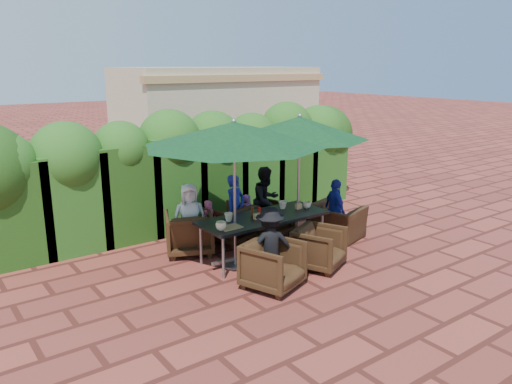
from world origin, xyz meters
TOP-DOWN VIEW (x-y plane):
  - ground at (0.00, 0.00)m, footprint 80.00×80.00m
  - dining_table at (0.05, -0.07)m, footprint 2.30×0.90m
  - umbrella_left at (-0.56, -0.09)m, footprint 2.93×2.93m
  - umbrella_right at (0.83, -0.07)m, footprint 2.41×2.41m
  - chair_far_left at (-0.89, 0.88)m, footprint 1.05×1.02m
  - chair_far_mid at (0.04, 0.95)m, footprint 0.94×0.91m
  - chair_far_right at (0.85, 0.78)m, footprint 0.84×0.81m
  - chair_near_left at (-0.57, -1.14)m, footprint 0.98×0.95m
  - chair_near_right at (0.52, -0.98)m, footprint 0.96×0.94m
  - chair_end_right at (1.80, -0.07)m, footprint 0.88×1.11m
  - adult_far_left at (-0.85, 0.93)m, footprint 0.71×0.56m
  - adult_far_mid at (0.09, 0.87)m, footprint 0.57×0.51m
  - adult_far_right at (0.89, 0.96)m, footprint 0.71×0.50m
  - adult_near_left at (-0.49, -0.95)m, footprint 0.85×0.62m
  - adult_end_right at (1.71, -0.13)m, footprint 0.53×0.77m
  - child_left at (-0.45, 0.91)m, footprint 0.38×0.34m
  - child_right at (0.40, 0.89)m, footprint 0.38×0.34m
  - pedestrian_a at (1.58, 4.21)m, footprint 1.39×1.37m
  - pedestrian_b at (2.57, 4.33)m, footprint 0.85×0.56m
  - pedestrian_c at (3.21, 4.21)m, footprint 1.09×0.65m
  - cup_a at (-0.94, -0.27)m, footprint 0.17×0.17m
  - cup_b at (-0.59, 0.05)m, footprint 0.15×0.15m
  - cup_c at (0.17, -0.23)m, footprint 0.17×0.17m
  - cup_d at (0.61, 0.10)m, footprint 0.15×0.15m
  - cup_e at (0.98, -0.13)m, footprint 0.15×0.15m
  - ketchup_bottle at (-0.02, -0.05)m, footprint 0.04×0.04m
  - sauce_bottle at (-0.10, 0.05)m, footprint 0.04×0.04m
  - serving_tray at (-0.76, -0.26)m, footprint 0.35×0.25m
  - number_block_left at (-0.14, -0.13)m, footprint 0.12×0.06m
  - number_block_right at (0.83, -0.08)m, footprint 0.12×0.06m
  - hedge_wall at (-0.07, 2.32)m, footprint 9.10×1.60m
  - building at (3.50, 6.99)m, footprint 6.20×3.08m

SIDE VIEW (x-z plane):
  - ground at x=0.00m, z-range 0.00..0.00m
  - chair_far_right at x=0.85m, z-range 0.00..0.72m
  - chair_near_right at x=0.52m, z-range 0.00..0.76m
  - chair_far_mid at x=0.04m, z-range 0.00..0.78m
  - chair_near_left at x=-0.57m, z-range 0.00..0.80m
  - chair_far_left at x=-0.89m, z-range 0.00..0.83m
  - chair_end_right at x=1.80m, z-range 0.00..0.85m
  - child_right at x=0.40m, z-range 0.00..0.87m
  - child_left at x=-0.45m, z-range 0.00..0.89m
  - adult_end_right at x=1.71m, z-range 0.00..1.18m
  - adult_near_left at x=-0.49m, z-range 0.00..1.21m
  - adult_far_left at x=-0.85m, z-range 0.00..1.25m
  - adult_far_mid at x=0.09m, z-range 0.00..1.30m
  - adult_far_right at x=0.89m, z-range 0.00..1.35m
  - dining_table at x=0.05m, z-range 0.30..1.05m
  - serving_tray at x=-0.76m, z-range 0.75..0.77m
  - pedestrian_a at x=1.58m, z-range 0.00..1.54m
  - pedestrian_c at x=3.21m, z-range 0.00..1.59m
  - number_block_left at x=-0.14m, z-range 0.75..0.85m
  - number_block_right at x=0.83m, z-range 0.75..0.85m
  - cup_e at x=0.98m, z-range 0.75..0.86m
  - cup_c at x=0.17m, z-range 0.75..0.88m
  - cup_a at x=-0.94m, z-range 0.75..0.89m
  - cup_b at x=-0.59m, z-range 0.75..0.89m
  - cup_d at x=0.61m, z-range 0.75..0.89m
  - ketchup_bottle at x=-0.02m, z-range 0.75..0.92m
  - sauce_bottle at x=-0.10m, z-range 0.75..0.92m
  - pedestrian_b at x=2.57m, z-range 0.00..1.70m
  - hedge_wall at x=-0.07m, z-range 0.13..2.59m
  - building at x=3.50m, z-range 0.01..3.21m
  - umbrella_right at x=0.83m, z-range 0.98..3.44m
  - umbrella_left at x=-0.56m, z-range 0.98..3.44m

